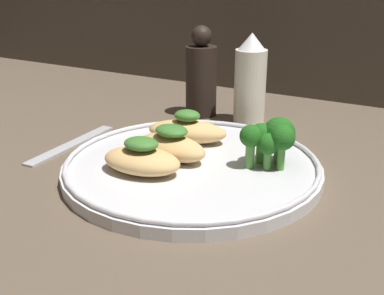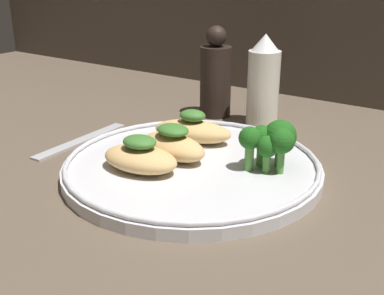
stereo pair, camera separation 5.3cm
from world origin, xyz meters
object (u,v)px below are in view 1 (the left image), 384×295
Objects in this scene: plate at (192,166)px; sauce_bottle at (250,81)px; pepper_grinder at (201,77)px; broccoli_bunch at (271,137)px.

plate is 22.58cm from sauce_bottle.
pepper_grinder is at bearing 180.00° from sauce_bottle.
broccoli_bunch is 0.44× the size of sauce_bottle.
sauce_bottle is (-10.27, 17.87, 1.83)cm from broccoli_bunch.
pepper_grinder is (-18.93, 17.87, 1.56)cm from broccoli_bunch.
sauce_bottle reaches higher than plate.
broccoli_bunch is 20.70cm from sauce_bottle.
plate is 24.75cm from pepper_grinder.
broccoli_bunch is at bearing -43.35° from pepper_grinder.
pepper_grinder reaches higher than plate.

